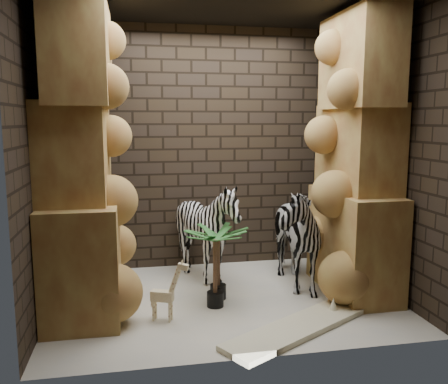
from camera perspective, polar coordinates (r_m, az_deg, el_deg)
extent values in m
plane|color=beige|center=(5.03, 0.17, -12.94)|extent=(3.50, 3.50, 0.00)
plane|color=black|center=(5.92, -2.15, 5.26)|extent=(3.50, 0.00, 3.50)
plane|color=black|center=(3.47, 4.12, 2.81)|extent=(3.50, 0.00, 3.50)
plane|color=black|center=(4.68, -21.40, 3.75)|extent=(0.00, 3.00, 3.00)
plane|color=black|center=(5.31, 19.12, 4.39)|extent=(0.00, 3.00, 3.00)
imported|color=white|center=(5.30, 7.73, -4.07)|extent=(0.65, 1.18, 1.38)
imported|color=white|center=(5.40, -2.06, -5.40)|extent=(1.33, 1.46, 1.08)
cube|color=#EEE8BE|center=(4.38, 8.81, -16.08)|extent=(1.53, 1.11, 0.05)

